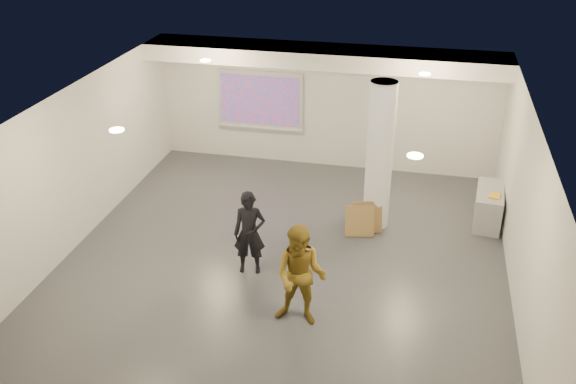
% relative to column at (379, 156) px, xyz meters
% --- Properties ---
extents(floor, '(8.00, 9.00, 0.01)m').
position_rel_column_xyz_m(floor, '(-1.50, -1.80, -1.50)').
color(floor, '#383A40').
rests_on(floor, ground).
extents(ceiling, '(8.00, 9.00, 0.01)m').
position_rel_column_xyz_m(ceiling, '(-1.50, -1.80, 1.50)').
color(ceiling, white).
rests_on(ceiling, floor).
extents(wall_back, '(8.00, 0.01, 3.00)m').
position_rel_column_xyz_m(wall_back, '(-1.50, 2.70, 0.00)').
color(wall_back, silver).
rests_on(wall_back, floor).
extents(wall_front, '(8.00, 0.01, 3.00)m').
position_rel_column_xyz_m(wall_front, '(-1.50, -6.30, 0.00)').
color(wall_front, silver).
rests_on(wall_front, floor).
extents(wall_left, '(0.01, 9.00, 3.00)m').
position_rel_column_xyz_m(wall_left, '(-5.50, -1.80, 0.00)').
color(wall_left, silver).
rests_on(wall_left, floor).
extents(wall_right, '(0.01, 9.00, 3.00)m').
position_rel_column_xyz_m(wall_right, '(2.50, -1.80, 0.00)').
color(wall_right, silver).
rests_on(wall_right, floor).
extents(soffit_band, '(8.00, 1.10, 0.36)m').
position_rel_column_xyz_m(soffit_band, '(-1.50, 2.15, 1.32)').
color(soffit_band, white).
rests_on(soffit_band, ceiling).
extents(downlight_nw, '(0.22, 0.22, 0.02)m').
position_rel_column_xyz_m(downlight_nw, '(-3.70, 0.70, 1.48)').
color(downlight_nw, '#FFF198').
rests_on(downlight_nw, ceiling).
extents(downlight_ne, '(0.22, 0.22, 0.02)m').
position_rel_column_xyz_m(downlight_ne, '(0.70, 0.70, 1.48)').
color(downlight_ne, '#FFF198').
rests_on(downlight_ne, ceiling).
extents(downlight_sw, '(0.22, 0.22, 0.02)m').
position_rel_column_xyz_m(downlight_sw, '(-3.70, -3.30, 1.48)').
color(downlight_sw, '#FFF198').
rests_on(downlight_sw, ceiling).
extents(downlight_se, '(0.22, 0.22, 0.02)m').
position_rel_column_xyz_m(downlight_se, '(0.70, -3.30, 1.48)').
color(downlight_se, '#FFF198').
rests_on(downlight_se, ceiling).
extents(column, '(0.52, 0.52, 3.00)m').
position_rel_column_xyz_m(column, '(0.00, 0.00, 0.00)').
color(column, white).
rests_on(column, floor).
extents(projection_screen, '(2.10, 0.13, 1.42)m').
position_rel_column_xyz_m(projection_screen, '(-3.10, 2.65, 0.03)').
color(projection_screen, silver).
rests_on(projection_screen, wall_back).
extents(credenza, '(0.61, 1.28, 0.72)m').
position_rel_column_xyz_m(credenza, '(2.22, 0.58, -1.14)').
color(credenza, gray).
rests_on(credenza, floor).
extents(postit_pad, '(0.26, 0.32, 0.03)m').
position_rel_column_xyz_m(postit_pad, '(2.27, 0.33, -0.76)').
color(postit_pad, yellow).
rests_on(postit_pad, credenza).
extents(cardboard_back, '(0.62, 0.38, 0.64)m').
position_rel_column_xyz_m(cardboard_back, '(-0.13, -0.34, -1.18)').
color(cardboard_back, olive).
rests_on(cardboard_back, floor).
extents(cardboard_front, '(0.60, 0.33, 0.61)m').
position_rel_column_xyz_m(cardboard_front, '(-0.26, -0.50, -1.19)').
color(cardboard_front, olive).
rests_on(cardboard_front, floor).
extents(woman, '(0.62, 0.47, 1.55)m').
position_rel_column_xyz_m(woman, '(-2.01, -2.19, -0.73)').
color(woman, black).
rests_on(woman, floor).
extents(man, '(0.87, 0.70, 1.71)m').
position_rel_column_xyz_m(man, '(-0.85, -3.41, -0.64)').
color(man, olive).
rests_on(man, floor).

